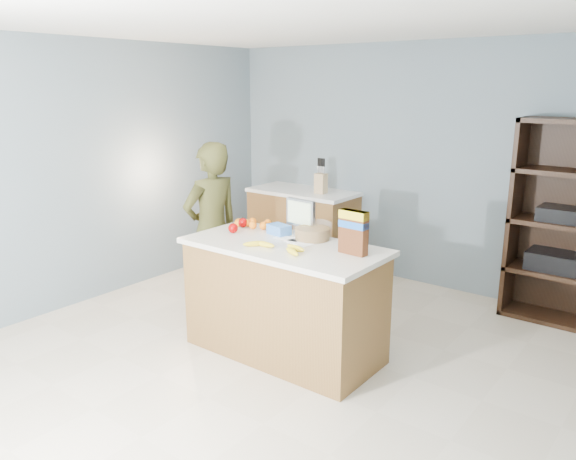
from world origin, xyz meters
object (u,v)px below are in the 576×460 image
Objects in this scene: person at (212,230)px; tv at (301,214)px; counter_peninsula at (284,304)px; cereal_box at (354,229)px; shelving_unit at (566,227)px.

tv is at bearing 104.67° from person.
cereal_box is (0.55, 0.10, 0.67)m from counter_peninsula.
shelving_unit reaches higher than counter_peninsula.
tv is at bearing 104.93° from counter_peninsula.
person is at bearing 166.54° from counter_peninsula.
cereal_box is at bearing -117.25° from shelving_unit.
person is 5.65× the size of tv.
cereal_box is (0.63, -0.23, 0.03)m from tv.
tv is 0.68m from cereal_box.
person reaches higher than cereal_box.
counter_peninsula is 0.87× the size of shelving_unit.
counter_peninsula is 4.91× the size of cereal_box.
counter_peninsula is 2.61m from shelving_unit.
counter_peninsula is 0.73m from tv.
shelving_unit is (1.55, 2.05, 0.45)m from counter_peninsula.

